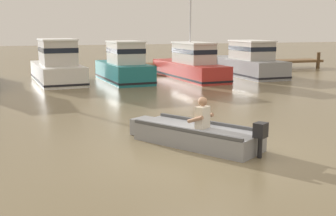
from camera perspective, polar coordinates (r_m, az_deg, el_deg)
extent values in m
plane|color=#7A6B4C|center=(9.73, 4.20, -5.95)|extent=(120.00, 120.00, 0.00)
cube|color=brown|center=(28.62, 8.80, 6.02)|extent=(12.87, 1.50, 0.16)
cylinder|color=brown|center=(27.16, -3.42, 5.92)|extent=(0.24, 0.24, 1.01)
cylinder|color=brown|center=(27.13, 5.63, 5.97)|extent=(0.24, 0.24, 1.10)
cylinder|color=brown|center=(30.17, 11.64, 6.20)|extent=(0.24, 0.24, 1.02)
cylinder|color=brown|center=(31.20, 19.41, 6.02)|extent=(0.24, 0.24, 1.09)
cube|color=gray|center=(10.28, 3.89, -3.76)|extent=(2.64, 3.19, 0.44)
cube|color=gray|center=(11.32, -3.34, -2.40)|extent=(0.73, 0.67, 0.42)
cube|color=#4D4E51|center=(9.82, 2.21, -2.94)|extent=(1.76, 2.57, 0.08)
cube|color=#4D4E51|center=(10.64, 5.46, -1.91)|extent=(1.76, 2.57, 0.08)
cube|color=#A0A2A8|center=(10.19, 4.36, -2.87)|extent=(1.00, 0.80, 0.06)
cylinder|color=black|center=(9.47, 12.17, -4.95)|extent=(0.14, 0.14, 0.54)
cube|color=black|center=(9.38, 12.25, -2.89)|extent=(0.37, 0.36, 0.32)
cube|color=beige|center=(10.09, 4.62, -1.25)|extent=(0.40, 0.37, 0.52)
sphere|color=#9E7051|center=(10.02, 4.66, 0.87)|extent=(0.22, 0.22, 0.22)
cylinder|color=#9E7051|center=(9.95, 3.68, -1.54)|extent=(0.31, 0.40, 0.23)
cylinder|color=#9E7051|center=(10.30, 5.07, -1.13)|extent=(0.31, 0.40, 0.23)
cube|color=white|center=(22.77, -14.58, 4.55)|extent=(2.56, 5.71, 0.93)
cube|color=black|center=(22.80, -14.55, 3.79)|extent=(2.61, 5.76, 0.10)
cube|color=beige|center=(22.19, -14.51, 7.17)|extent=(1.81, 2.47, 1.20)
cube|color=black|center=(22.18, -14.53, 7.56)|extent=(1.84, 2.50, 0.24)
cube|color=white|center=(22.16, -14.59, 8.83)|extent=(1.90, 2.59, 0.08)
cube|color=#1E727A|center=(22.43, -5.97, 4.78)|extent=(2.25, 4.97, 0.96)
cube|color=black|center=(22.47, -5.95, 3.99)|extent=(2.29, 5.02, 0.10)
cube|color=silver|center=(21.93, -5.69, 7.31)|extent=(1.61, 2.15, 1.06)
cube|color=black|center=(21.93, -5.69, 7.65)|extent=(1.64, 2.18, 0.24)
cube|color=white|center=(21.91, -5.72, 8.80)|extent=(1.69, 2.25, 0.08)
cube|color=#B72D28|center=(23.71, 2.76, 5.05)|extent=(2.30, 6.64, 0.87)
cube|color=black|center=(23.74, 2.75, 4.36)|extent=(2.35, 6.68, 0.10)
cube|color=beige|center=(23.11, 3.42, 7.28)|extent=(1.58, 2.85, 1.05)
cube|color=black|center=(23.10, 3.42, 7.60)|extent=(1.62, 2.88, 0.24)
cube|color=white|center=(23.08, 3.43, 8.67)|extent=(1.66, 2.99, 0.08)
cylinder|color=silver|center=(23.45, 2.98, 10.24)|extent=(0.10, 0.10, 3.42)
cube|color=gray|center=(25.53, 10.35, 5.41)|extent=(2.15, 6.23, 0.98)
cube|color=black|center=(25.56, 10.32, 4.70)|extent=(2.19, 6.27, 0.10)
cube|color=#B2ADA3|center=(24.98, 11.06, 7.54)|extent=(1.62, 2.64, 0.99)
cube|color=black|center=(24.97, 11.07, 7.82)|extent=(1.65, 2.67, 0.24)
cube|color=white|center=(24.95, 11.10, 8.77)|extent=(1.70, 2.77, 0.08)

